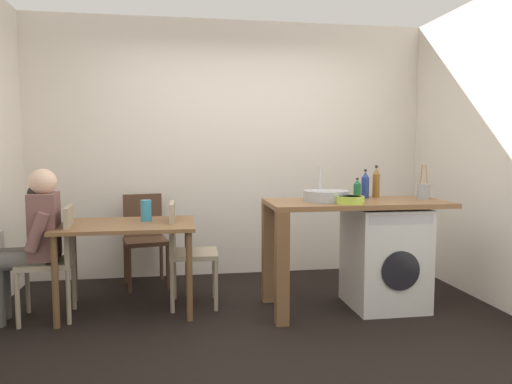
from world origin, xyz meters
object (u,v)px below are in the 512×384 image
(dining_table, at_px, (127,235))
(chair_person_seat, at_px, (56,256))
(washing_machine, at_px, (385,257))
(mixing_bowl, at_px, (350,199))
(chair_opposite, at_px, (185,248))
(bottle_squat_brown, at_px, (365,185))
(seated_person, at_px, (33,236))
(bottle_tall_green, at_px, (357,190))
(bottle_clear_small, at_px, (376,183))
(utensil_crock, at_px, (423,191))
(chair_spare_by_wall, at_px, (145,234))
(vase, at_px, (146,211))

(dining_table, height_order, chair_person_seat, chair_person_seat)
(washing_machine, relative_size, mixing_bowl, 3.83)
(chair_opposite, distance_m, bottle_squat_brown, 1.67)
(chair_opposite, height_order, seated_person, seated_person)
(seated_person, height_order, mixing_bowl, seated_person)
(chair_person_seat, height_order, chair_opposite, same)
(bottle_tall_green, bearing_deg, bottle_clear_small, 30.90)
(chair_person_seat, height_order, bottle_squat_brown, bottle_squat_brown)
(dining_table, relative_size, bottle_tall_green, 5.92)
(dining_table, relative_size, washing_machine, 1.28)
(seated_person, bearing_deg, mixing_bowl, -102.99)
(bottle_squat_brown, bearing_deg, chair_opposite, 176.51)
(dining_table, xyz_separation_m, bottle_tall_green, (1.94, -0.14, 0.36))
(bottle_tall_green, xyz_separation_m, bottle_squat_brown, (0.11, 0.10, 0.03))
(chair_person_seat, relative_size, chair_opposite, 1.00)
(seated_person, bearing_deg, bottle_clear_small, -93.22)
(washing_machine, height_order, utensil_crock, utensil_crock)
(seated_person, bearing_deg, chair_opposite, -87.56)
(chair_opposite, relative_size, seated_person, 0.75)
(dining_table, distance_m, seated_person, 0.71)
(seated_person, xyz_separation_m, bottle_squat_brown, (2.76, 0.06, 0.36))
(bottle_tall_green, distance_m, utensil_crock, 0.59)
(chair_spare_by_wall, height_order, mixing_bowl, mixing_bowl)
(bottle_tall_green, bearing_deg, chair_opposite, 172.49)
(chair_person_seat, relative_size, utensil_crock, 3.00)
(utensil_crock, bearing_deg, bottle_clear_small, 151.96)
(dining_table, xyz_separation_m, utensil_crock, (2.53, -0.19, 0.35))
(chair_person_seat, bearing_deg, bottle_squat_brown, -94.22)
(mixing_bowl, bearing_deg, bottle_tall_green, 59.92)
(chair_opposite, bearing_deg, chair_person_seat, -79.72)
(chair_opposite, xyz_separation_m, bottle_clear_small, (1.70, -0.06, 0.54))
(bottle_tall_green, relative_size, bottle_squat_brown, 0.73)
(chair_spare_by_wall, relative_size, vase, 4.99)
(chair_opposite, bearing_deg, bottle_clear_small, 90.28)
(bottle_clear_small, height_order, utensil_crock, utensil_crock)
(chair_person_seat, xyz_separation_m, mixing_bowl, (2.32, -0.35, 0.45))
(bottle_squat_brown, bearing_deg, mixing_bowl, -125.73)
(chair_person_seat, distance_m, vase, 0.79)
(bottle_squat_brown, bearing_deg, bottle_clear_small, 18.97)
(chair_opposite, bearing_deg, utensil_crock, 85.36)
(bottle_clear_small, bearing_deg, bottle_tall_green, -149.10)
(chair_spare_by_wall, xyz_separation_m, utensil_crock, (2.45, -0.96, 0.48))
(bottle_clear_small, bearing_deg, chair_person_seat, -178.10)
(seated_person, height_order, vase, seated_person)
(dining_table, distance_m, bottle_tall_green, 1.98)
(washing_machine, distance_m, mixing_bowl, 0.68)
(seated_person, xyz_separation_m, washing_machine, (2.87, -0.14, -0.24))
(chair_opposite, distance_m, bottle_clear_small, 1.78)
(chair_opposite, bearing_deg, bottle_tall_green, 84.63)
(utensil_crock, distance_m, vase, 2.40)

